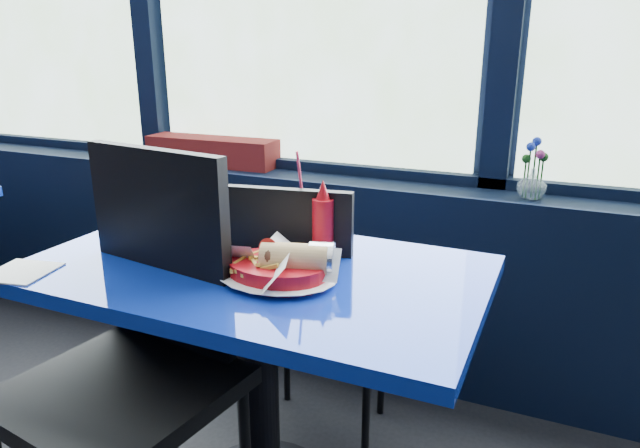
{
  "coord_description": "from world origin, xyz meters",
  "views": [
    {
      "loc": [
        1.03,
        0.79,
        1.31
      ],
      "look_at": [
        0.5,
        1.98,
        0.9
      ],
      "focal_mm": 32.0,
      "sensor_mm": 36.0,
      "label": 1
    }
  ],
  "objects_px": {
    "near_table": "(255,328)",
    "flower_vase": "(532,181)",
    "ketchup_bottle": "(323,224)",
    "chair_near_front": "(139,337)",
    "food_basket": "(279,267)",
    "soda_cup": "(299,225)",
    "planter_box": "(212,151)",
    "chair_near_back": "(307,305)"
  },
  "relations": [
    {
      "from": "near_table",
      "to": "food_basket",
      "type": "relative_size",
      "value": 4.08
    },
    {
      "from": "near_table",
      "to": "planter_box",
      "type": "xyz_separation_m",
      "value": [
        -0.71,
        0.87,
        0.29
      ]
    },
    {
      "from": "chair_near_back",
      "to": "soda_cup",
      "type": "height_order",
      "value": "soda_cup"
    },
    {
      "from": "near_table",
      "to": "chair_near_front",
      "type": "xyz_separation_m",
      "value": [
        -0.2,
        -0.23,
        0.04
      ]
    },
    {
      "from": "chair_near_front",
      "to": "flower_vase",
      "type": "height_order",
      "value": "chair_near_front"
    },
    {
      "from": "chair_near_back",
      "to": "food_basket",
      "type": "bearing_deg",
      "value": 92.79
    },
    {
      "from": "planter_box",
      "to": "soda_cup",
      "type": "distance_m",
      "value": 1.04
    },
    {
      "from": "flower_vase",
      "to": "near_table",
      "type": "bearing_deg",
      "value": -127.01
    },
    {
      "from": "chair_near_front",
      "to": "flower_vase",
      "type": "relative_size",
      "value": 5.04
    },
    {
      "from": "planter_box",
      "to": "flower_vase",
      "type": "distance_m",
      "value": 1.34
    },
    {
      "from": "chair_near_front",
      "to": "soda_cup",
      "type": "height_order",
      "value": "chair_near_front"
    },
    {
      "from": "flower_vase",
      "to": "ketchup_bottle",
      "type": "distance_m",
      "value": 0.84
    },
    {
      "from": "chair_near_back",
      "to": "food_basket",
      "type": "xyz_separation_m",
      "value": [
        0.07,
        -0.31,
        0.25
      ]
    },
    {
      "from": "planter_box",
      "to": "flower_vase",
      "type": "xyz_separation_m",
      "value": [
        1.34,
        -0.05,
        0.0
      ]
    },
    {
      "from": "near_table",
      "to": "flower_vase",
      "type": "distance_m",
      "value": 1.08
    },
    {
      "from": "flower_vase",
      "to": "food_basket",
      "type": "xyz_separation_m",
      "value": [
        -0.51,
        -0.88,
        -0.08
      ]
    },
    {
      "from": "flower_vase",
      "to": "chair_near_back",
      "type": "bearing_deg",
      "value": -135.42
    },
    {
      "from": "near_table",
      "to": "chair_near_back",
      "type": "height_order",
      "value": "chair_near_back"
    },
    {
      "from": "chair_near_front",
      "to": "soda_cup",
      "type": "bearing_deg",
      "value": 66.12
    },
    {
      "from": "planter_box",
      "to": "food_basket",
      "type": "xyz_separation_m",
      "value": [
        0.82,
        -0.93,
        -0.07
      ]
    },
    {
      "from": "ketchup_bottle",
      "to": "soda_cup",
      "type": "bearing_deg",
      "value": 158.55
    },
    {
      "from": "near_table",
      "to": "chair_near_front",
      "type": "height_order",
      "value": "chair_near_front"
    },
    {
      "from": "planter_box",
      "to": "chair_near_back",
      "type": "bearing_deg",
      "value": -41.36
    },
    {
      "from": "near_table",
      "to": "chair_near_front",
      "type": "bearing_deg",
      "value": -130.81
    },
    {
      "from": "near_table",
      "to": "planter_box",
      "type": "relative_size",
      "value": 2.01
    },
    {
      "from": "planter_box",
      "to": "flower_vase",
      "type": "height_order",
      "value": "flower_vase"
    },
    {
      "from": "food_basket",
      "to": "soda_cup",
      "type": "bearing_deg",
      "value": 112.87
    },
    {
      "from": "near_table",
      "to": "chair_near_back",
      "type": "bearing_deg",
      "value": 81.12
    },
    {
      "from": "near_table",
      "to": "ketchup_bottle",
      "type": "bearing_deg",
      "value": 43.66
    },
    {
      "from": "food_basket",
      "to": "chair_near_back",
      "type": "bearing_deg",
      "value": 111.84
    },
    {
      "from": "near_table",
      "to": "flower_vase",
      "type": "xyz_separation_m",
      "value": [
        0.62,
        0.83,
        0.3
      ]
    },
    {
      "from": "food_basket",
      "to": "flower_vase",
      "type": "bearing_deg",
      "value": 68.79
    },
    {
      "from": "chair_near_front",
      "to": "ketchup_bottle",
      "type": "distance_m",
      "value": 0.55
    },
    {
      "from": "chair_near_back",
      "to": "soda_cup",
      "type": "relative_size",
      "value": 3.23
    },
    {
      "from": "chair_near_front",
      "to": "planter_box",
      "type": "xyz_separation_m",
      "value": [
        -0.51,
        1.11,
        0.25
      ]
    },
    {
      "from": "flower_vase",
      "to": "ketchup_bottle",
      "type": "relative_size",
      "value": 0.97
    },
    {
      "from": "flower_vase",
      "to": "soda_cup",
      "type": "height_order",
      "value": "soda_cup"
    },
    {
      "from": "ketchup_bottle",
      "to": "soda_cup",
      "type": "relative_size",
      "value": 0.75
    },
    {
      "from": "chair_near_front",
      "to": "ketchup_bottle",
      "type": "relative_size",
      "value": 4.88
    },
    {
      "from": "chair_near_back",
      "to": "ketchup_bottle",
      "type": "height_order",
      "value": "ketchup_bottle"
    },
    {
      "from": "chair_near_back",
      "to": "planter_box",
      "type": "bearing_deg",
      "value": -49.71
    },
    {
      "from": "chair_near_back",
      "to": "ketchup_bottle",
      "type": "relative_size",
      "value": 4.28
    }
  ]
}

